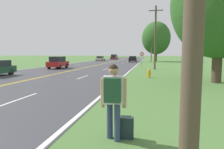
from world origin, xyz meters
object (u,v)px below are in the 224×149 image
tree_mid_treeline (156,38)px  tree_left_verge (220,3)px  suitcase (126,128)px  car_black_hatchback_receding (133,59)px  traffic_sign (142,56)px  car_red_sedan_mid_far (58,62)px  car_champagne_sedan_distant (100,58)px  hitchhiker_person (113,94)px  car_maroon_van_horizon (114,57)px  fire_hydrant (149,73)px

tree_mid_treeline → tree_left_verge: bearing=-85.3°
suitcase → car_black_hatchback_receding: (-3.68, 46.10, 0.55)m
traffic_sign → car_red_sedan_mid_far: traffic_sign is taller
traffic_sign → car_champagne_sedan_distant: size_ratio=0.59×
car_champagne_sedan_distant → suitcase: bearing=-164.4°
hitchhiker_person → tree_mid_treeline: (2.36, 49.67, 5.04)m
traffic_sign → car_black_hatchback_receding: (-3.11, 22.31, -0.95)m
car_red_sedan_mid_far → car_maroon_van_horizon: (0.11, 44.67, 0.08)m
hitchhiker_person → car_black_hatchback_receding: bearing=0.7°
suitcase → car_maroon_van_horizon: size_ratio=0.12×
traffic_sign → car_red_sedan_mid_far: bearing=-168.4°
tree_left_verge → car_maroon_van_horizon: size_ratio=1.91×
tree_left_verge → car_champagne_sedan_distant: tree_left_verge is taller
car_red_sedan_mid_far → traffic_sign: bearing=-80.4°
tree_left_verge → car_black_hatchback_receding: bearing=104.2°
hitchhiker_person → traffic_sign: (-0.28, 23.94, 0.64)m
fire_hydrant → tree_mid_treeline: (1.57, 36.58, 5.79)m
hitchhiker_person → tree_mid_treeline: 49.98m
car_black_hatchback_receding → hitchhiker_person: bearing=2.3°
traffic_sign → tree_left_verge: (5.83, -13.11, 3.82)m
traffic_sign → suitcase: bearing=-88.6°
traffic_sign → tree_left_verge: size_ratio=0.25×
hitchhiker_person → fire_hydrant: hitchhiker_person is taller
fire_hydrant → traffic_sign: size_ratio=0.32×
fire_hydrant → car_red_sedan_mid_far: (-12.64, 8.48, 0.48)m
tree_mid_treeline → car_maroon_van_horizon: (-14.10, 16.57, -5.22)m
car_red_sedan_mid_far → car_champagne_sedan_distant: size_ratio=1.01×
hitchhiker_person → car_champagne_sedan_distant: bearing=10.9°
suitcase → fire_hydrant: (0.49, 12.94, 0.11)m
tree_mid_treeline → car_black_hatchback_receding: tree_mid_treeline is taller
car_red_sedan_mid_far → tree_mid_treeline: bearing=-28.8°
fire_hydrant → car_maroon_van_horizon: size_ratio=0.15×
fire_hydrant → car_champagne_sedan_distant: bearing=110.0°
hitchhiker_person → traffic_sign: bearing=-2.9°
traffic_sign → fire_hydrant: bearing=-84.4°
car_black_hatchback_receding → car_maroon_van_horizon: bearing=-159.2°
traffic_sign → car_black_hatchback_receding: 22.54m
fire_hydrant → car_champagne_sedan_distant: size_ratio=0.18×
car_champagne_sedan_distant → car_maroon_van_horizon: bearing=-4.7°
fire_hydrant → car_black_hatchback_receding: car_black_hatchback_receding is taller
car_red_sedan_mid_far → car_black_hatchback_receding: (8.47, 24.67, -0.04)m
car_maroon_van_horizon → traffic_sign: bearing=-162.2°
hitchhiker_person → car_maroon_van_horizon: hitchhiker_person is taller
tree_left_verge → car_black_hatchback_receding: (-8.94, 35.42, -4.77)m
tree_left_verge → tree_mid_treeline: tree_mid_treeline is taller
hitchhiker_person → car_black_hatchback_receding: size_ratio=0.43×
hitchhiker_person → suitcase: bearing=-65.9°
suitcase → tree_mid_treeline: 49.91m
hitchhiker_person → tree_left_verge: bearing=-30.7°
fire_hydrant → car_red_sedan_mid_far: size_ratio=0.18×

